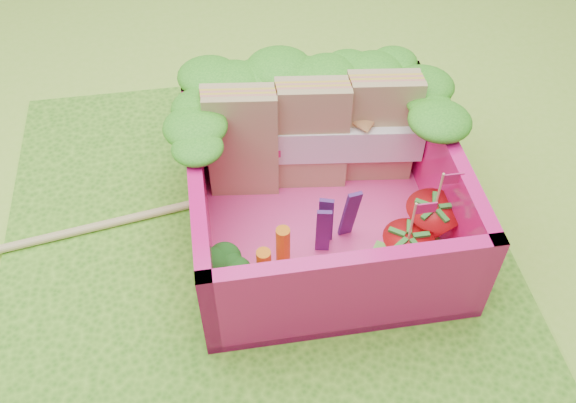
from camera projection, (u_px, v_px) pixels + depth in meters
The scene contains 13 objects.
ground at pixel (254, 233), 3.43m from camera, with size 14.00×14.00×0.00m, color #9AD83C.
placemat at pixel (254, 232), 3.42m from camera, with size 2.60×2.60×0.03m, color #448B1F.
bento_floor at pixel (321, 226), 3.40m from camera, with size 1.30×1.30×0.05m, color #EB3C8C.
bento_box at pixel (323, 194), 3.21m from camera, with size 1.30×1.30×0.55m.
lettuce_ruffle at pixel (308, 84), 3.28m from camera, with size 1.43×0.77×0.11m.
sandwich_stack at pixel (312, 136), 3.37m from camera, with size 1.18×0.31×0.65m.
broccoli at pixel (232, 268), 2.97m from camera, with size 0.31×0.31×0.25m.
carrot_sticks at pixel (274, 259), 3.05m from camera, with size 0.18×0.19×0.28m.
purple_wedges at pixel (333, 222), 3.14m from camera, with size 0.22×0.12×0.38m.
strawberry_left at pixel (405, 253), 3.08m from camera, with size 0.24×0.24×0.48m.
strawberry_right at pixel (430, 227), 3.18m from camera, with size 0.28×0.28×0.52m.
snap_peas at pixel (400, 257), 3.20m from camera, with size 0.60×0.32×0.05m.
chopsticks at pixel (53, 237), 3.35m from camera, with size 2.12×0.39×0.04m.
Camera 1 is at (-0.16, -2.18, 2.66)m, focal length 40.00 mm.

